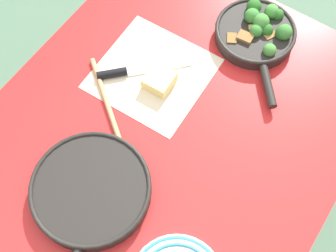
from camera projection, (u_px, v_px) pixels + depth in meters
name	position (u px, v px, depth m)	size (l,w,h in m)	color
ground_plane	(168.00, 210.00, 1.94)	(14.00, 14.00, 0.00)	#51755B
dining_table_red	(168.00, 143.00, 1.33)	(1.11, 0.92, 0.77)	red
skillet_broccoli	(258.00, 32.00, 1.36)	(0.32, 0.29, 0.08)	black
skillet_eggs	(91.00, 190.00, 1.15)	(0.41, 0.30, 0.04)	black
wooden_spoon	(117.00, 132.00, 1.24)	(0.26, 0.34, 0.02)	tan
parchment_sheet	(153.00, 73.00, 1.33)	(0.31, 0.31, 0.00)	beige
grater_knife	(131.00, 71.00, 1.32)	(0.21, 0.21, 0.02)	silver
cheese_block	(159.00, 80.00, 1.30)	(0.08, 0.08, 0.04)	#EFD67A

